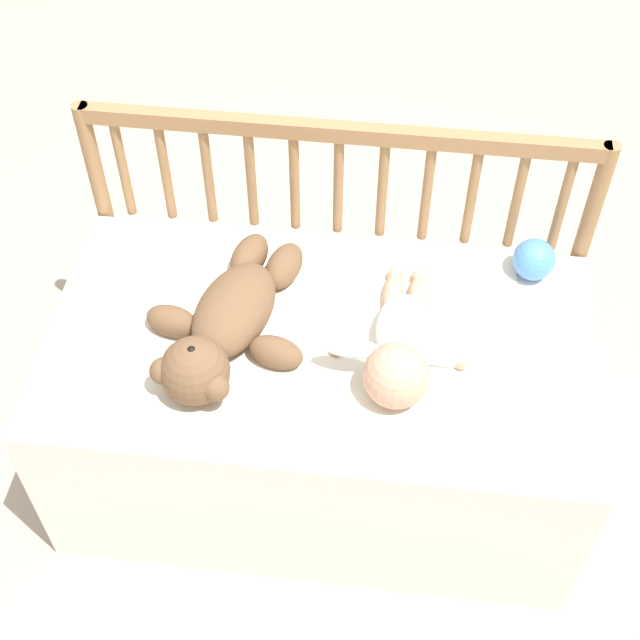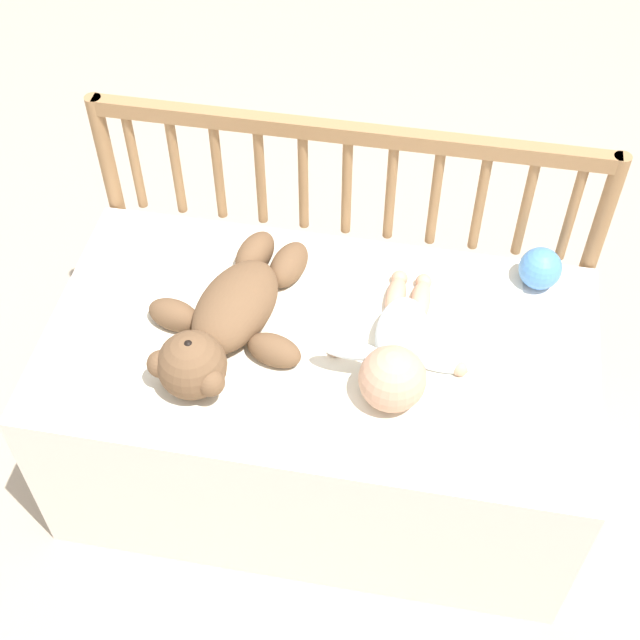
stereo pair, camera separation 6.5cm
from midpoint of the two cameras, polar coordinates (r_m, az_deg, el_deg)
ground_plane at (r=2.20m, az=-0.88°, el=-9.12°), size 12.00×12.00×0.00m
crib_mattress at (r=2.00m, az=-0.96°, el=-5.62°), size 1.13×0.62×0.47m
crib_rail at (r=1.99m, az=0.20°, el=7.37°), size 1.13×0.04×0.76m
blanket at (r=1.82m, az=-1.79°, el=-0.91°), size 0.86×0.55×0.01m
teddy_bear at (r=1.79m, az=-7.09°, el=-0.27°), size 0.35×0.48×0.14m
baby at (r=1.74m, az=4.04°, el=-1.83°), size 0.30×0.39×0.13m
toy_ball at (r=1.95m, az=12.60°, el=3.78°), size 0.09×0.09×0.09m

